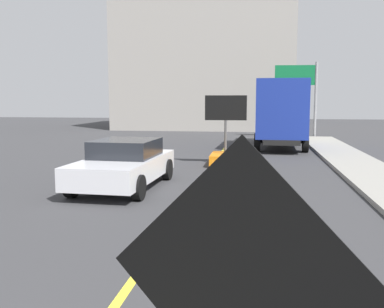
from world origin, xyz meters
The scene contains 10 objects.
lane_center_stripe centered at (0.00, 6.00, 0.00)m, with size 0.14×36.00×0.01m, color yellow.
roadwork_sign centered at (1.62, 3.28, 1.47)m, with size 1.60×0.38×2.33m.
arrow_board_trailer centered at (0.47, 17.43, 0.48)m, with size 1.60×1.81×2.70m.
box_truck centered at (2.90, 24.08, 1.88)m, with size 2.78×7.20×3.51m.
pickup_car centered at (-2.09, 12.73, 0.70)m, with size 2.19×4.48×1.38m.
highway_guide_sign centered at (4.66, 30.29, 3.42)m, with size 2.78×0.33×5.00m.
far_building_block centered at (-2.99, 39.98, 5.24)m, with size 15.08×9.57×10.48m, color gray.
traffic_cone_mid_lane centered at (0.74, 8.01, 0.32)m, with size 0.36×0.36×0.64m.
traffic_cone_far_lane centered at (0.57, 11.11, 0.34)m, with size 0.36×0.36×0.69m.
traffic_cone_curbside centered at (0.27, 14.69, 0.29)m, with size 0.36×0.36×0.58m.
Camera 1 is at (1.70, 0.91, 2.52)m, focal length 40.12 mm.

